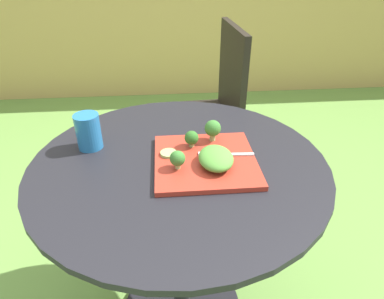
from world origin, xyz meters
TOP-DOWN VIEW (x-y plane):
  - bamboo_fence at (0.00, 2.25)m, footprint 8.00×0.08m
  - patio_table at (0.00, 0.00)m, footprint 0.82×0.82m
  - patio_chair at (0.19, 0.79)m, footprint 0.47×0.47m
  - salad_plate at (0.07, -0.02)m, footprint 0.27×0.27m
  - drinking_glass at (-0.25, 0.10)m, footprint 0.07×0.07m
  - fork at (0.12, -0.00)m, footprint 0.15×0.03m
  - lettuce_mound at (0.10, -0.05)m, footprint 0.09×0.12m
  - broccoli_floret_0 at (0.04, 0.05)m, footprint 0.04×0.04m
  - broccoli_floret_1 at (-0.01, -0.05)m, footprint 0.04×0.04m
  - broccoli_floret_2 at (0.10, 0.08)m, footprint 0.05×0.05m
  - cucumber_slice_0 at (-0.03, 0.01)m, footprint 0.05×0.05m

SIDE VIEW (x-z plane):
  - patio_table at x=0.00m, z-range 0.07..0.78m
  - patio_chair at x=0.19m, z-range 0.08..0.98m
  - salad_plate at x=0.07m, z-range 0.71..0.72m
  - fork at x=0.12m, z-range 0.72..0.73m
  - cucumber_slice_0 at x=-0.03m, z-range 0.72..0.73m
  - lettuce_mound at x=0.10m, z-range 0.72..0.76m
  - broccoli_floret_0 at x=0.04m, z-range 0.72..0.77m
  - broccoli_floret_1 at x=-0.01m, z-range 0.72..0.77m
  - drinking_glass at x=-0.25m, z-range 0.70..0.81m
  - broccoli_floret_2 at x=0.10m, z-range 0.73..0.79m
  - bamboo_fence at x=0.00m, z-range 0.00..1.64m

